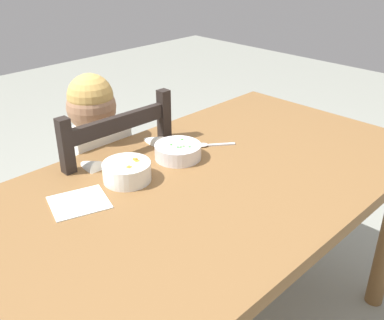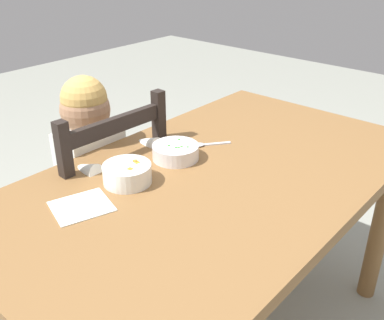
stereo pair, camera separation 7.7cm
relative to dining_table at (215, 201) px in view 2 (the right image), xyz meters
name	(u,v)px [view 2 (the right image)]	position (x,y,z in m)	size (l,w,h in m)	color
dining_table	(215,201)	(0.00, 0.00, 0.00)	(1.42, 0.82, 0.72)	brown
dining_chair	(99,210)	(-0.11, 0.46, -0.18)	(0.43, 0.43, 0.90)	black
child_figure	(96,167)	(-0.11, 0.45, 0.01)	(0.32, 0.31, 0.96)	white
bowl_of_peas	(176,151)	(-0.01, 0.16, 0.13)	(0.15, 0.15, 0.05)	white
bowl_of_carrots	(127,173)	(-0.21, 0.16, 0.13)	(0.14, 0.14, 0.06)	white
spoon	(204,144)	(0.13, 0.15, 0.10)	(0.12, 0.10, 0.01)	silver
paper_napkin	(82,206)	(-0.38, 0.15, 0.10)	(0.15, 0.13, 0.00)	white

